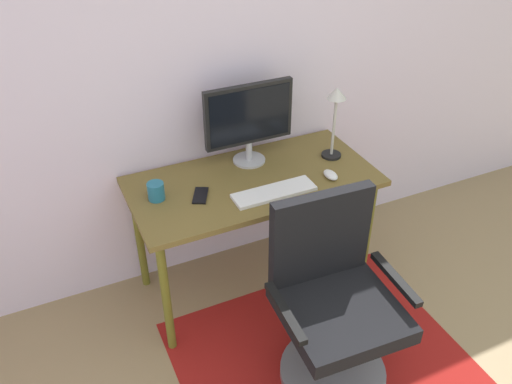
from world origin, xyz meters
name	(u,v)px	position (x,y,z in m)	size (l,w,h in m)	color
wall_back	(237,49)	(0.00, 2.20, 1.30)	(6.00, 0.10, 2.60)	silver
area_rug	(322,360)	(-0.01, 1.14, 0.00)	(1.42, 1.17, 0.01)	maroon
desk	(253,192)	(-0.09, 1.81, 0.66)	(1.30, 0.64, 0.74)	brown
monitor	(249,118)	(-0.03, 1.99, 1.00)	(0.49, 0.18, 0.45)	#B2B2B7
keyboard	(274,192)	(-0.05, 1.64, 0.75)	(0.43, 0.13, 0.02)	white
computer_mouse	(331,175)	(0.29, 1.65, 0.75)	(0.06, 0.10, 0.03)	white
coffee_cup	(156,191)	(-0.60, 1.85, 0.78)	(0.08, 0.08, 0.09)	#226781
cell_phone	(200,195)	(-0.40, 1.78, 0.74)	(0.07, 0.14, 0.01)	black
desk_lamp	(335,109)	(0.41, 1.84, 1.03)	(0.11, 0.11, 0.41)	black
office_chair	(333,310)	(-0.01, 1.10, 0.40)	(0.61, 0.54, 0.95)	slate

